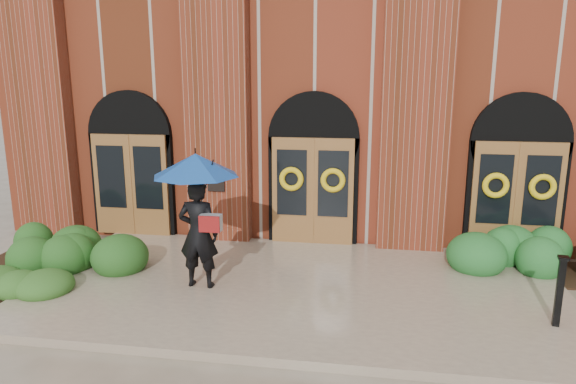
% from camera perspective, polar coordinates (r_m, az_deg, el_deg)
% --- Properties ---
extents(ground, '(90.00, 90.00, 0.00)m').
position_cam_1_polar(ground, '(9.84, 0.84, -11.37)').
color(ground, gray).
rests_on(ground, ground).
extents(landing, '(10.00, 5.30, 0.15)m').
position_cam_1_polar(landing, '(9.95, 0.97, -10.63)').
color(landing, tan).
rests_on(landing, ground).
extents(church_building, '(16.20, 12.53, 7.00)m').
position_cam_1_polar(church_building, '(17.73, 5.06, 11.03)').
color(church_building, maroon).
rests_on(church_building, ground).
extents(man_with_umbrella, '(1.60, 1.60, 2.52)m').
position_cam_1_polar(man_with_umbrella, '(9.46, -10.07, -0.31)').
color(man_with_umbrella, black).
rests_on(man_with_umbrella, landing).
extents(metal_post, '(0.18, 0.18, 1.16)m').
position_cam_1_polar(metal_post, '(9.21, 27.95, -9.58)').
color(metal_post, black).
rests_on(metal_post, landing).
extents(hedge_wall_left, '(3.24, 1.30, 0.83)m').
position_cam_1_polar(hedge_wall_left, '(11.97, -24.38, -5.96)').
color(hedge_wall_left, '#214E1A').
rests_on(hedge_wall_left, ground).
extents(hedge_wall_right, '(3.33, 1.33, 0.86)m').
position_cam_1_polar(hedge_wall_right, '(11.98, 27.88, -6.25)').
color(hedge_wall_right, '#215F26').
rests_on(hedge_wall_right, ground).
extents(hedge_front_left, '(1.42, 1.22, 0.50)m').
position_cam_1_polar(hedge_front_left, '(11.06, -27.23, -8.67)').
color(hedge_front_left, '#2C571E').
rests_on(hedge_front_left, ground).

